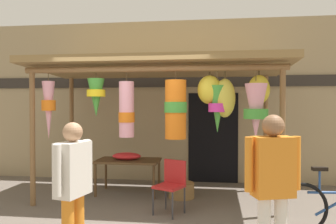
# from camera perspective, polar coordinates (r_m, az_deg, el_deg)

# --- Properties ---
(ground_plane) EXTENTS (30.00, 30.00, 0.00)m
(ground_plane) POSITION_cam_1_polar(r_m,az_deg,el_deg) (5.59, -6.44, -16.84)
(ground_plane) COLOR #60564C
(shop_facade) EXTENTS (11.24, 0.29, 3.65)m
(shop_facade) POSITION_cam_1_polar(r_m,az_deg,el_deg) (7.73, -1.99, 1.86)
(shop_facade) COLOR #9E8966
(shop_facade) RESTS_ON ground_plane
(market_stall_canopy) EXTENTS (4.64, 2.11, 2.55)m
(market_stall_canopy) POSITION_cam_1_polar(r_m,az_deg,el_deg) (5.95, -0.31, 5.27)
(market_stall_canopy) COLOR brown
(market_stall_canopy) RESTS_ON ground_plane
(display_table) EXTENTS (1.22, 0.73, 0.66)m
(display_table) POSITION_cam_1_polar(r_m,az_deg,el_deg) (6.61, -6.82, -8.71)
(display_table) COLOR brown
(display_table) RESTS_ON ground_plane
(flower_heap_on_table) EXTENTS (0.56, 0.39, 0.14)m
(flower_heap_on_table) POSITION_cam_1_polar(r_m,az_deg,el_deg) (6.60, -7.03, -7.51)
(flower_heap_on_table) COLOR red
(flower_heap_on_table) RESTS_ON display_table
(folding_chair) EXTENTS (0.53, 0.53, 0.84)m
(folding_chair) POSITION_cam_1_polar(r_m,az_deg,el_deg) (5.43, 0.62, -11.87)
(folding_chair) COLOR #AD1E1E
(folding_chair) RESTS_ON ground_plane
(wicker_basket_by_table) EXTENTS (0.47, 0.47, 0.28)m
(wicker_basket_by_table) POSITION_cam_1_polar(r_m,az_deg,el_deg) (6.38, 2.34, -13.25)
(wicker_basket_by_table) COLOR olive
(wicker_basket_by_table) RESTS_ON ground_plane
(vendor_in_orange) EXTENTS (0.30, 0.58, 1.55)m
(vendor_in_orange) POSITION_cam_1_polar(r_m,az_deg,el_deg) (3.76, -15.98, -11.51)
(vendor_in_orange) COLOR orange
(vendor_in_orange) RESTS_ON ground_plane
(customer_foreground) EXTENTS (0.57, 0.33, 1.63)m
(customer_foreground) POSITION_cam_1_polar(r_m,az_deg,el_deg) (3.58, 17.53, -11.22)
(customer_foreground) COLOR silver
(customer_foreground) RESTS_ON ground_plane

